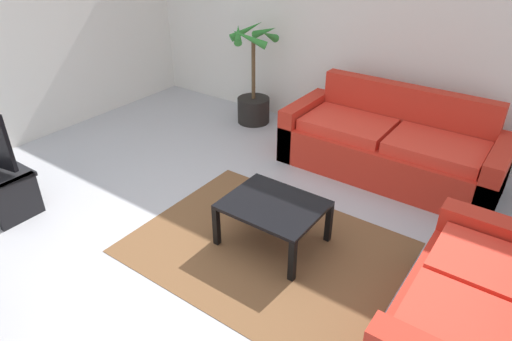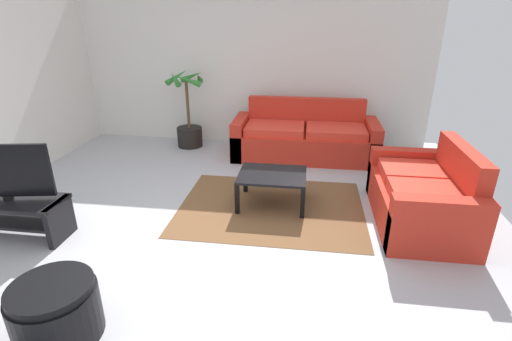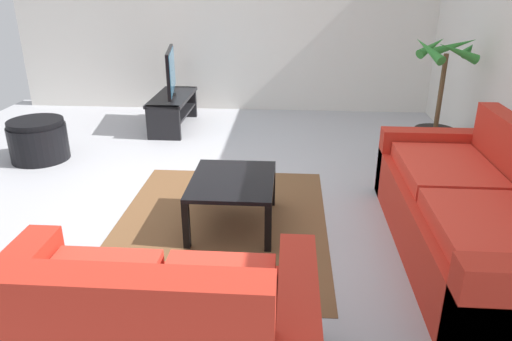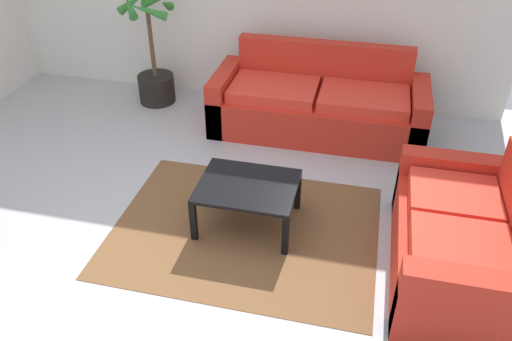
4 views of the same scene
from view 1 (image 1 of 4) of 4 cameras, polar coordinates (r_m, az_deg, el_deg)
The scene contains 7 objects.
ground_plane at distance 3.93m, azimuth -9.83°, elevation -9.86°, with size 6.60×6.60×0.00m, color #B2B2B7.
wall_back at distance 5.63m, azimuth 11.67°, elevation 17.81°, with size 6.00×0.06×2.70m, color silver.
couch_main at distance 5.01m, azimuth 16.76°, elevation 2.80°, with size 2.27×0.90×0.90m.
couch_loveseat at distance 3.24m, azimuth 26.88°, elevation -16.78°, with size 0.90×1.55×0.90m.
coffee_table at distance 3.74m, azimuth 2.22°, elevation -4.92°, with size 0.81×0.65×0.40m.
area_rug at distance 3.88m, azimuth 1.29°, elevation -9.78°, with size 2.20×1.70×0.01m, color brown.
potted_palm at distance 6.01m, azimuth -0.31°, elevation 10.06°, with size 0.67×0.68×1.31m.
Camera 1 is at (2.26, -2.02, 2.49)m, focal length 31.29 mm.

